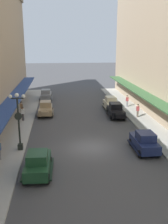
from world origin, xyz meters
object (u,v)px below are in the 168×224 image
object	(u,v)px
parked_car_1	(144,141)
parked_car_2	(46,94)
fire_hydrant	(155,138)
pedestrian_4	(127,101)
pedestrian_1	(22,108)
parked_car_3	(116,110)
pedestrian_2	(138,111)
parked_car_4	(38,163)
lamp_post_with_clock	(18,119)
parked_car_0	(111,103)
pedestrian_5	(23,114)
parked_car_5	(46,108)

from	to	relation	value
parked_car_1	parked_car_2	bearing A→B (deg)	113.19
fire_hydrant	pedestrian_4	xyz separation A→B (m)	(1.00, 14.01, 0.45)
fire_hydrant	pedestrian_4	distance (m)	14.05
fire_hydrant	pedestrian_1	xyz separation A→B (m)	(-14.12, 11.44, 0.45)
parked_car_1	parked_car_2	xyz separation A→B (m)	(-9.54, 22.28, 0.00)
parked_car_3	fire_hydrant	bearing A→B (deg)	-78.80
pedestrian_2	parked_car_4	bearing A→B (deg)	-131.11
lamp_post_with_clock	pedestrian_4	size ratio (longest dim) A/B	3.09
parked_car_1	fire_hydrant	bearing A→B (deg)	45.63
parked_car_0	pedestrian_4	distance (m)	2.71
parked_car_1	pedestrian_4	world-z (taller)	parked_car_1
pedestrian_1	parked_car_0	bearing A→B (deg)	8.18
parked_car_0	pedestrian_5	xyz separation A→B (m)	(-11.99, -4.76, 0.07)
parked_car_3	pedestrian_5	world-z (taller)	parked_car_3
fire_hydrant	parked_car_4	bearing A→B (deg)	-155.20
pedestrian_5	pedestrian_1	bearing A→B (deg)	100.20
parked_car_2	pedestrian_5	world-z (taller)	parked_car_2
parked_car_4	pedestrian_2	distance (m)	17.84
lamp_post_with_clock	pedestrian_2	distance (m)	16.40
parked_car_2	fire_hydrant	distance (m)	23.43
parked_car_1	parked_car_2	world-z (taller)	same
pedestrian_1	pedestrian_5	size ratio (longest dim) A/B	1.00
lamp_post_with_clock	fire_hydrant	world-z (taller)	lamp_post_with_clock
parked_car_0	parked_car_3	world-z (taller)	same
parked_car_5	pedestrian_2	bearing A→B (deg)	-13.23
pedestrian_2	parked_car_2	bearing A→B (deg)	134.91
parked_car_3	pedestrian_2	xyz separation A→B (m)	(2.69, -0.78, 0.07)
parked_car_1	fire_hydrant	world-z (taller)	parked_car_1
parked_car_1	pedestrian_1	size ratio (longest dim) A/B	2.55
parked_car_2	parked_car_5	size ratio (longest dim) A/B	1.00
parked_car_0	lamp_post_with_clock	xyz separation A→B (m)	(-11.15, -13.74, 2.04)
parked_car_3	pedestrian_4	bearing A→B (deg)	59.61
parked_car_3	parked_car_4	distance (m)	16.85
parked_car_4	pedestrian_1	distance (m)	16.78
parked_car_1	fire_hydrant	size ratio (longest dim) A/B	5.20
parked_car_1	lamp_post_with_clock	world-z (taller)	lamp_post_with_clock
fire_hydrant	pedestrian_5	size ratio (longest dim) A/B	0.49
pedestrian_2	pedestrian_5	distance (m)	14.46
pedestrian_4	pedestrian_5	distance (m)	15.60
parked_car_3	pedestrian_5	distance (m)	11.79
fire_hydrant	pedestrian_2	world-z (taller)	pedestrian_2
parked_car_2	pedestrian_2	size ratio (longest dim) A/B	2.56
parked_car_5	fire_hydrant	size ratio (longest dim) A/B	5.20
parked_car_4	pedestrian_1	xyz separation A→B (m)	(-3.26, 16.46, 0.07)
parked_car_2	parked_car_5	distance (m)	9.37
parked_car_1	pedestrian_2	distance (m)	10.46
pedestrian_1	parked_car_5	bearing A→B (deg)	-4.32
lamp_post_with_clock	pedestrian_5	xyz separation A→B (m)	(-0.84, 8.98, -1.97)
parked_car_5	pedestrian_5	distance (m)	3.81
pedestrian_2	parked_car_1	bearing A→B (deg)	-104.12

